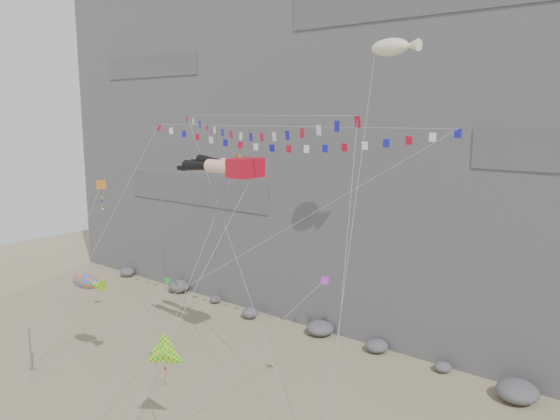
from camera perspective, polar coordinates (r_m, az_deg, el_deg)
ground at (r=41.45m, az=-10.14°, el=-19.84°), size 120.00×120.00×0.00m
cliff at (r=61.91m, az=12.67°, el=13.89°), size 80.00×28.00×50.00m
talus_boulders at (r=52.67m, az=4.22°, el=-12.27°), size 60.00×3.00×1.20m
anchor_pole_left at (r=49.79m, az=-24.63°, el=-13.03°), size 0.12×0.12×3.64m
legs_kite at (r=40.34m, az=-5.74°, el=4.59°), size 7.97×15.37×21.71m
flag_banner_upper at (r=41.52m, az=-0.01°, el=8.70°), size 27.77×14.66×27.89m
flag_banner_lower at (r=38.83m, az=-3.63°, el=9.78°), size 24.99×13.39×24.89m
harlequin_kite at (r=47.79m, az=-18.24°, el=2.41°), size 3.13×7.02×16.05m
fish_windsock at (r=45.92m, az=-19.62°, el=-7.06°), size 6.52×4.53×9.39m
delta_kite at (r=33.80m, az=-12.01°, el=-14.45°), size 3.36×3.75×8.33m
blimp_windsock at (r=39.71m, az=11.39°, el=16.24°), size 5.69×14.29×28.54m
small_kite_a at (r=44.64m, az=-4.65°, el=4.78°), size 4.05×14.90×22.43m
small_kite_b at (r=35.00m, az=4.33°, el=-7.68°), size 7.98×9.54×15.34m
small_kite_c at (r=39.19m, az=-11.81°, el=-7.53°), size 0.96×8.34×11.89m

